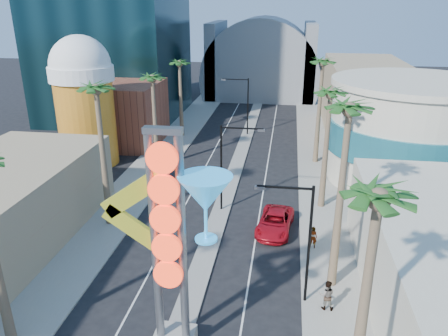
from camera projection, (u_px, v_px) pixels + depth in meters
sidewalk_west at (165, 152)px, 54.83m from camera, size 5.00×100.00×0.15m
sidewalk_east at (319, 159)px, 52.21m from camera, size 5.00×100.00×0.15m
median at (243, 148)px, 56.29m from camera, size 1.60×84.00×0.15m
brick_filler_west at (122, 114)px, 57.08m from camera, size 10.00×10.00×8.00m
filler_east at (364, 98)px, 61.54m from camera, size 10.00×20.00×10.00m
beer_mug at (84, 97)px, 48.46m from camera, size 7.00×7.00×14.50m
turquoise_building at (410, 132)px, 44.57m from camera, size 16.60×16.60×10.60m
canopy at (262, 74)px, 86.15m from camera, size 22.00×16.00×22.00m
neon_sign at (184, 232)px, 21.24m from camera, size 6.53×2.60×12.55m
streetlight_0 at (227, 160)px, 37.88m from camera, size 3.79×0.25×8.00m
streetlight_1 at (244, 101)px, 60.18m from camera, size 3.79×0.25×8.00m
streetlight_2 at (302, 234)px, 25.97m from camera, size 3.45×0.25×8.00m
palm_1 at (97, 99)px, 33.36m from camera, size 2.40×2.40×12.70m
palm_2 at (153, 84)px, 46.77m from camera, size 2.40×2.40×11.20m
palm_3 at (180, 68)px, 57.84m from camera, size 2.40×2.40×11.20m
palm_4 at (377, 215)px, 16.27m from camera, size 2.40×2.40×12.20m
palm_5 at (348, 122)px, 25.18m from camera, size 2.40×2.40×13.20m
palm_6 at (330, 101)px, 36.74m from camera, size 2.40×2.40×11.70m
palm_7 at (322, 69)px, 47.49m from camera, size 2.40×2.40×12.70m
red_pickup at (275, 222)px, 35.88m from camera, size 3.28×5.97×1.59m
pedestrian_a at (313, 237)px, 33.13m from camera, size 0.71×0.53×1.78m
pedestrian_b at (327, 295)px, 26.48m from camera, size 0.97×0.76×1.94m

